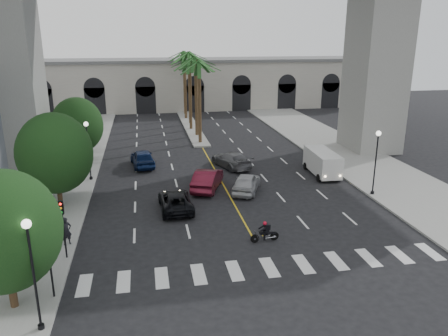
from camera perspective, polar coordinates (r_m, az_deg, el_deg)
ground at (r=26.47m, az=5.03°, el=-11.20°), size 140.00×140.00×0.00m
sidewalk_left at (r=40.33m, az=-22.17°, el=-2.21°), size 8.00×100.00×0.15m
sidewalk_right at (r=44.90m, az=18.55°, el=0.07°), size 8.00×100.00×0.15m
median at (r=62.02m, az=-4.34°, el=5.46°), size 2.00×24.00×0.20m
pier_building at (r=78.12m, az=-5.82°, el=10.91°), size 71.00×10.50×8.50m
palm_a at (r=50.95m, az=-3.28°, el=13.19°), size 3.20×3.20×10.30m
palm_b at (r=54.90m, az=-3.73°, el=13.74°), size 3.20×3.20×10.60m
palm_c at (r=58.86m, az=-4.51°, el=13.50°), size 3.20×3.20×10.10m
palm_d at (r=62.83m, az=-4.61°, el=14.39°), size 3.20×3.20×10.90m
palm_e at (r=66.80m, az=-5.19°, el=14.13°), size 3.20×3.20×10.40m
palm_f at (r=70.80m, az=-5.27°, el=14.52°), size 3.20×3.20×10.70m
street_tree_near at (r=22.16m, az=-26.93°, el=-7.41°), size 5.20×5.20×6.89m
street_tree_mid at (r=34.09m, az=-21.22°, el=1.79°), size 5.44×5.44×7.21m
street_tree_far at (r=45.71m, az=-18.61°, el=5.31°), size 5.04×5.04×6.68m
lamp_post_left_near at (r=20.34m, az=-23.74°, el=-11.67°), size 0.40×0.40×5.35m
lamp_post_left_far at (r=39.83m, az=-17.34°, el=2.79°), size 0.40×0.40×5.35m
lamp_post_right at (r=36.48m, az=19.25°, el=1.34°), size 0.40×0.40×5.35m
traffic_signal_near at (r=22.80m, az=-21.93°, el=-10.28°), size 0.25×0.18×3.65m
traffic_signal_far at (r=26.36m, az=-20.34°, el=-6.35°), size 0.25×0.18×3.65m
motorcycle_rider at (r=27.79m, az=5.46°, el=-8.35°), size 1.89×0.51×1.36m
car_a at (r=36.09m, az=2.94°, el=-1.92°), size 3.55×5.00×1.58m
car_b at (r=36.70m, az=-2.18°, el=-1.46°), size 3.51×5.51×1.72m
car_c at (r=32.61m, az=-6.35°, el=-4.31°), size 2.47×5.01×1.37m
car_d at (r=42.73m, az=0.94°, el=1.10°), size 3.77×5.71×1.54m
car_e at (r=43.74m, az=-10.59°, el=1.30°), size 2.64×5.20×1.70m
cargo_van at (r=41.20m, az=12.74°, el=0.77°), size 2.32×5.35×2.24m
pedestrian_a at (r=28.51m, az=-19.90°, el=-7.77°), size 0.77×0.69×1.76m
pedestrian_b at (r=30.27m, az=-24.97°, el=-7.12°), size 0.96×0.95×1.56m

